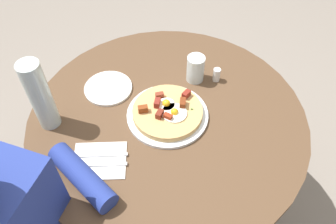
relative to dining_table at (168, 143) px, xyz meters
The scene contains 11 objects.
ground_plane 0.54m from the dining_table, ahead, with size 6.00×6.00×0.00m, color gray.
dining_table is the anchor object (origin of this frame).
pizza_plate 0.17m from the dining_table, 27.29° to the right, with size 0.29×0.29×0.01m, color white.
breakfast_pizza 0.19m from the dining_table, 24.65° to the right, with size 0.25×0.25×0.05m.
bread_plate 0.31m from the dining_table, 78.81° to the left, with size 0.18×0.18×0.01m, color white.
napkin 0.33m from the dining_table, 149.90° to the left, with size 0.17×0.14×0.00m, color white.
fork 0.33m from the dining_table, 146.98° to the left, with size 0.18×0.01×0.01m, color silver.
knife 0.35m from the dining_table, 152.60° to the left, with size 0.18×0.01×0.01m, color silver.
water_glass 0.31m from the dining_table, 10.06° to the right, with size 0.07×0.07×0.11m, color silver.
water_bottle 0.51m from the dining_table, 113.26° to the left, with size 0.07×0.07×0.27m, color silver.
salt_shaker 0.33m from the dining_table, 26.65° to the right, with size 0.03×0.03×0.06m, color white.
Camera 1 is at (-0.73, -0.26, 1.65)m, focal length 36.54 mm.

